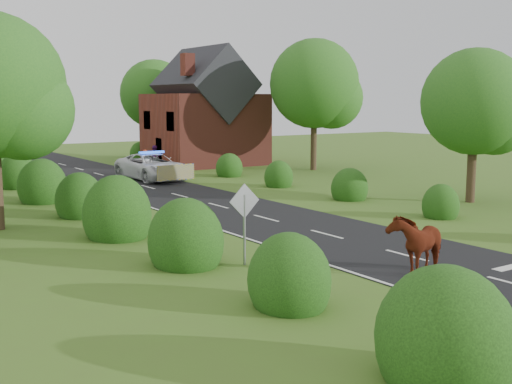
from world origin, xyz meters
TOP-DOWN VIEW (x-y plane):
  - ground at (0.00, 0.00)m, footprint 120.00×120.00m
  - road at (0.00, 15.00)m, footprint 6.00×70.00m
  - road_markings at (-1.60, 12.93)m, footprint 4.96×70.00m
  - hedgerow_left at (-6.51, 11.69)m, footprint 2.75×50.41m
  - hedgerow_right at (6.60, 11.21)m, footprint 2.10×45.78m
  - tree_right_a at (11.23, 5.87)m, footprint 5.33×5.20m
  - tree_right_b at (14.29, 21.84)m, footprint 6.56×6.40m
  - tree_right_c at (9.27, 37.85)m, footprint 6.15×6.00m
  - road_sign at (-5.00, 2.00)m, footprint 1.06×0.08m
  - house at (9.49, 30.00)m, footprint 8.00×7.40m
  - cow at (-1.32, -1.58)m, footprint 2.34×1.62m
  - police_van at (1.74, 23.13)m, footprint 3.03×6.20m
  - pedestrian_red at (2.93, 26.90)m, footprint 0.70×0.69m
  - pedestrian_purple at (4.28, 28.23)m, footprint 1.11×1.07m

SIDE VIEW (x-z plane):
  - ground at x=0.00m, z-range 0.00..0.00m
  - road at x=0.00m, z-range 0.00..0.02m
  - road_markings at x=-1.60m, z-range 0.02..0.03m
  - hedgerow_right at x=6.60m, z-range -0.50..1.60m
  - hedgerow_left at x=-6.51m, z-range -0.75..2.25m
  - cow at x=-1.32m, z-range 0.00..1.51m
  - pedestrian_red at x=2.93m, z-range 0.00..1.63m
  - police_van at x=1.74m, z-range -0.07..1.76m
  - pedestrian_purple at x=4.28m, z-range 0.00..1.80m
  - road_sign at x=-5.00m, z-range 0.39..2.92m
  - house at x=9.49m, z-range -0.80..8.37m
  - tree_right_a at x=11.23m, z-range 0.96..8.52m
  - tree_right_c at x=9.27m, z-range 1.05..9.63m
  - tree_right_b at x=14.29m, z-range 1.24..10.64m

